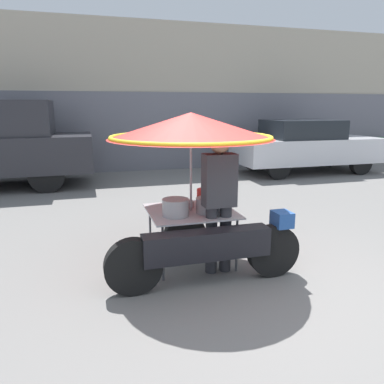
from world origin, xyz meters
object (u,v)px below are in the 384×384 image
Objects in this scene: vendor_person at (219,197)px; potted_plant at (380,147)px; parked_car at (306,146)px; vendor_motorcycle_cart at (193,148)px.

potted_plant is (8.76, 7.09, -0.40)m from vendor_person.
vendor_person is 7.67m from parked_car.
parked_car is at bearing -162.38° from potted_plant.
vendor_motorcycle_cart is 0.66m from vendor_person.
vendor_person is at bearing -129.94° from parked_car.
parked_car is 4.03m from potted_plant.
vendor_person is at bearing -50.51° from vendor_motorcycle_cart.
vendor_motorcycle_cart is 1.36× the size of vendor_person.
vendor_motorcycle_cart is 11.32m from potted_plant.
potted_plant is at bearing 17.62° from parked_car.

